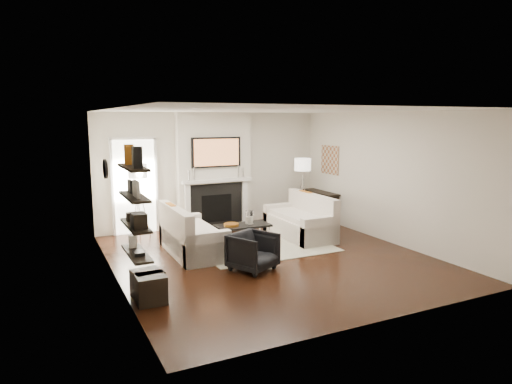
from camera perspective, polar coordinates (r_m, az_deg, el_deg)
name	(u,v)px	position (r m, az deg, el deg)	size (l,w,h in m)	color
room_envelope	(270,186)	(8.25, 1.82, 0.78)	(6.00, 6.00, 6.00)	black
chimney_breast	(214,170)	(10.85, -5.26, 2.76)	(1.80, 0.25, 2.70)	silver
fireplace_surround	(217,205)	(10.85, -4.95, -1.67)	(1.30, 0.02, 1.04)	black
firebox	(217,208)	(10.86, -4.93, -2.04)	(0.75, 0.02, 0.65)	black
mantel_pilaster_l	(188,207)	(10.59, -8.53, -1.85)	(0.12, 0.08, 1.10)	white
mantel_pilaster_r	(245,202)	(11.09, -1.42, -1.25)	(0.12, 0.08, 1.10)	white
mantel_shelf	(217,181)	(10.71, -4.89, 1.44)	(1.70, 0.18, 0.07)	white
tv_body	(216,152)	(10.67, -4.99, 4.97)	(1.20, 0.06, 0.70)	black
tv_screen	(217,152)	(10.64, -4.93, 4.96)	(1.10, 0.01, 0.62)	#BF723F
candlestick_l_tall	(194,174)	(10.51, -7.73, 2.26)	(0.04, 0.04, 0.30)	silver
candlestick_l_short	(189,175)	(10.48, -8.40, 2.06)	(0.04, 0.04, 0.24)	silver
candlestick_r_tall	(238,171)	(10.90, -2.23, 2.58)	(0.04, 0.04, 0.30)	silver
candlestick_r_short	(243,172)	(10.96, -1.60, 2.46)	(0.04, 0.04, 0.24)	silver
hallway_panel	(135,187)	(10.49, -14.94, 0.61)	(0.90, 0.02, 2.10)	white
door_trim_l	(112,188)	(10.40, -17.51, 0.42)	(0.06, 0.06, 2.16)	white
door_trim_r	(156,186)	(10.57, -12.36, 0.77)	(0.06, 0.06, 2.16)	white
door_trim_top	(133,138)	(10.37, -15.16, 6.51)	(1.02, 0.06, 0.06)	white
rug	(262,246)	(9.28, 0.80, -6.77)	(2.60, 2.00, 0.01)	#B4AF93
loveseat_left_base	(193,243)	(8.83, -7.86, -6.30)	(0.85, 1.80, 0.42)	beige
loveseat_left_back	(176,228)	(8.66, -10.02, -4.51)	(0.18, 1.80, 0.80)	beige
loveseat_left_arm_n	(208,249)	(8.07, -6.07, -7.09)	(0.85, 0.18, 0.60)	beige
loveseat_left_arm_s	(181,229)	(9.56, -9.39, -4.59)	(0.85, 0.18, 0.60)	beige
loveseat_left_cushion	(195,229)	(8.78, -7.59, -4.63)	(0.63, 1.44, 0.10)	beige
pillow_left_orange	(171,215)	(8.90, -10.59, -2.81)	(0.10, 0.42, 0.42)	#B56516
pillow_left_charcoal	(180,222)	(8.34, -9.49, -3.66)	(0.10, 0.40, 0.40)	black
loveseat_right_base	(299,227)	(10.00, 5.42, -4.43)	(0.85, 1.80, 0.42)	beige
loveseat_right_back	(312,212)	(10.11, 7.07, -2.48)	(0.18, 1.80, 0.80)	beige
loveseat_right_arm_n	(320,232)	(9.32, 8.02, -4.92)	(0.85, 0.18, 0.60)	beige
loveseat_right_arm_s	(281,216)	(10.66, 3.16, -3.05)	(0.85, 0.18, 0.60)	beige
loveseat_right_cushion	(297,216)	(9.92, 5.19, -3.00)	(0.63, 1.44, 0.10)	beige
pillow_right_orange	(305,201)	(10.32, 6.19, -1.07)	(0.10, 0.42, 0.42)	#B56516
pillow_right_charcoal	(320,205)	(9.83, 8.04, -1.68)	(0.10, 0.40, 0.40)	black
coffee_table	(243,226)	(9.30, -1.68, -4.22)	(1.10, 0.55, 0.04)	black
coffee_leg_nw	(224,241)	(8.97, -4.02, -6.13)	(0.02, 0.02, 0.38)	silver
coffee_leg_ne	(269,235)	(9.37, 1.68, -5.44)	(0.02, 0.02, 0.38)	silver
coffee_leg_sw	(216,236)	(9.37, -5.03, -5.48)	(0.02, 0.02, 0.38)	silver
coffee_leg_se	(260,231)	(9.75, 0.48, -4.86)	(0.02, 0.02, 0.38)	silver
hurricane_glass	(249,217)	(9.33, -0.84, -3.17)	(0.16, 0.16, 0.28)	white
hurricane_candle	(249,220)	(9.34, -0.84, -3.56)	(0.11, 0.11, 0.16)	white
copper_bowl	(231,225)	(9.20, -3.10, -4.10)	(0.30, 0.30, 0.05)	#AE671D
armchair	(253,250)	(7.79, -0.37, -7.23)	(0.68, 0.64, 0.70)	black
lamp_left_post	(139,210)	(10.18, -14.40, -2.19)	(0.02, 0.02, 1.20)	silver
lamp_left_shade	(138,171)	(10.05, -14.59, 2.57)	(0.40, 0.40, 0.30)	white
lamp_left_leg_a	(144,210)	(10.20, -13.79, -2.14)	(0.02, 0.02, 1.25)	silver
lamp_left_leg_b	(136,209)	(10.26, -14.80, -2.12)	(0.02, 0.02, 1.25)	silver
lamp_left_leg_c	(138,211)	(10.08, -14.59, -2.31)	(0.02, 0.02, 1.25)	silver
lamp_right_post	(302,199)	(11.28, 5.78, -0.86)	(0.02, 0.02, 1.20)	silver
lamp_right_shade	(303,165)	(11.16, 5.85, 3.44)	(0.40, 0.40, 0.30)	white
lamp_right_leg_a	(306,199)	(11.33, 6.25, -0.82)	(0.02, 0.02, 1.25)	silver
lamp_right_leg_b	(298,198)	(11.33, 5.29, -0.81)	(0.02, 0.02, 1.25)	silver
lamp_right_leg_c	(302,200)	(11.17, 5.80, -0.96)	(0.02, 0.02, 1.25)	silver
console_top	(321,192)	(11.51, 8.08, -0.05)	(0.35, 1.20, 0.04)	black
console_leg_n	(333,211)	(11.13, 9.61, -2.36)	(0.30, 0.04, 0.71)	black
console_leg_s	(308,203)	(12.03, 6.57, -1.44)	(0.30, 0.04, 0.71)	black
wall_art	(330,160)	(11.38, 9.23, 3.98)	(0.03, 0.70, 0.70)	#A47952
shelf_bottom	(137,253)	(6.60, -14.68, -7.44)	(0.25, 1.00, 0.04)	black
shelf_lower	(136,225)	(6.50, -14.82, -4.05)	(0.25, 1.00, 0.04)	black
shelf_upper	(134,197)	(6.42, -14.96, -0.57)	(0.25, 1.00, 0.04)	black
shelf_top	(133,167)	(6.37, -15.11, 2.98)	(0.25, 1.00, 0.04)	black
decor_magfile_a	(137,157)	(6.06, -14.63, 4.20)	(0.12, 0.10, 0.28)	black
decor_magfile_b	(129,155)	(6.59, -15.57, 4.53)	(0.12, 0.10, 0.28)	#B56516
decor_frame_a	(136,189)	(6.26, -14.76, 0.37)	(0.04, 0.30, 0.22)	white
decor_frame_b	(130,186)	(6.67, -15.46, 0.70)	(0.04, 0.22, 0.18)	black
decor_wine_rack	(139,221)	(6.24, -14.43, -3.47)	(0.18, 0.25, 0.20)	black
decor_box_small	(132,217)	(6.71, -15.24, -2.98)	(0.15, 0.12, 0.12)	black
decor_books	(139,253)	(6.46, -14.45, -7.40)	(0.14, 0.20, 0.05)	black
decor_box_tall	(133,241)	(6.83, -15.17, -5.96)	(0.10, 0.10, 0.18)	white
clock_rim	(105,169)	(8.23, -18.33, 2.76)	(0.34, 0.34, 0.04)	black
clock_face	(107,169)	(8.24, -18.16, 2.77)	(0.29, 0.29, 0.01)	white
ottoman_near	(147,284)	(6.87, -13.41, -11.12)	(0.40, 0.40, 0.40)	black
ottoman_far	(151,289)	(6.67, -13.00, -11.72)	(0.40, 0.40, 0.40)	black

